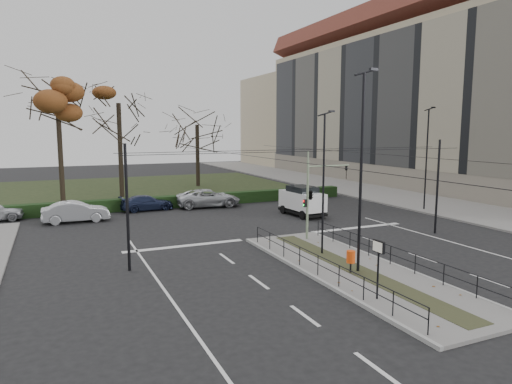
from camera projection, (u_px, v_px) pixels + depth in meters
ground at (325, 258)px, 23.66m from camera, size 140.00×140.00×0.00m
median_island at (354, 270)px, 21.39m from camera, size 4.40×15.00×0.14m
sidewalk_east at (355, 189)px, 50.83m from camera, size 8.00×90.00×0.14m
park at (120, 190)px, 50.17m from camera, size 38.00×26.00×0.10m
hedge at (142, 204)px, 37.99m from camera, size 38.00×1.00×1.00m
apartment_block at (415, 98)px, 55.23m from camera, size 13.09×52.10×21.64m
median_railing at (356, 252)px, 21.18m from camera, size 4.14×13.24×0.92m
catenary at (310, 189)px, 24.66m from camera, size 20.00×34.00×6.00m
traffic_light at (312, 193)px, 27.01m from camera, size 3.19×1.81×4.69m
litter_bin at (351, 257)px, 20.70m from camera, size 0.40×0.40×1.02m
info_panel at (378, 253)px, 17.35m from camera, size 0.13×0.60×2.29m
streetlamp_median_near at (361, 171)px, 20.39m from camera, size 0.76×0.16×9.16m
streetlamp_median_far at (324, 182)px, 23.52m from camera, size 0.62×0.13×7.45m
streetlamp_sidewalk at (427, 158)px, 36.95m from camera, size 0.69×0.14×8.29m
parked_car_second at (76, 212)px, 32.78m from camera, size 4.58×1.61×1.51m
parked_car_third at (147, 203)px, 37.54m from camera, size 4.43×2.05×1.26m
parked_car_fourth at (208, 198)px, 39.29m from camera, size 5.72×3.09×1.52m
white_van at (302, 200)px, 35.27m from camera, size 2.22×4.34×2.29m
rust_tree at (57, 97)px, 40.86m from camera, size 8.16×8.16×12.38m
bare_tree_center at (197, 129)px, 52.37m from camera, size 7.04×7.04×9.40m
bare_tree_near at (119, 110)px, 43.63m from camera, size 6.32×6.32×12.00m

